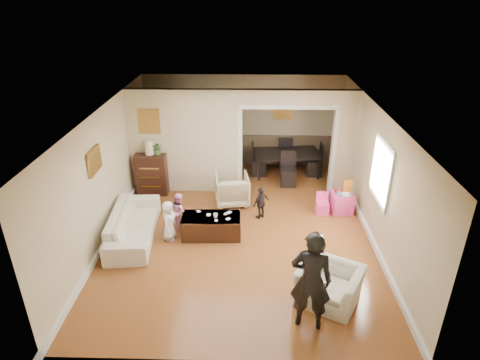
{
  "coord_description": "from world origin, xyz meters",
  "views": [
    {
      "loc": [
        0.21,
        -7.58,
        4.78
      ],
      "look_at": [
        0.0,
        0.2,
        1.05
      ],
      "focal_mm": 30.63,
      "sensor_mm": 36.0,
      "label": 1
    }
  ],
  "objects_px": {
    "dresser": "(152,174)",
    "child_toddler": "(261,203)",
    "play_table": "(341,203)",
    "child_kneel_a": "(169,221)",
    "child_kneel_b": "(180,211)",
    "cyan_cup": "(339,193)",
    "adult_person": "(311,281)",
    "armchair_back": "(232,190)",
    "coffee_cup": "(216,216)",
    "sofa": "(133,224)",
    "armchair_front": "(329,285)",
    "dining_table": "(286,164)",
    "coffee_table": "(211,226)",
    "table_lamp": "(149,147)"
  },
  "relations": [
    {
      "from": "coffee_cup",
      "to": "child_toddler",
      "type": "distance_m",
      "value": 1.25
    },
    {
      "from": "coffee_cup",
      "to": "adult_person",
      "type": "bearing_deg",
      "value": -56.11
    },
    {
      "from": "cyan_cup",
      "to": "adult_person",
      "type": "height_order",
      "value": "adult_person"
    },
    {
      "from": "cyan_cup",
      "to": "adult_person",
      "type": "bearing_deg",
      "value": -107.56
    },
    {
      "from": "armchair_back",
      "to": "child_kneel_b",
      "type": "bearing_deg",
      "value": 37.79
    },
    {
      "from": "coffee_cup",
      "to": "child_kneel_a",
      "type": "height_order",
      "value": "child_kneel_a"
    },
    {
      "from": "armchair_back",
      "to": "dresser",
      "type": "xyz_separation_m",
      "value": [
        -2.01,
        0.5,
        0.16
      ]
    },
    {
      "from": "child_kneel_a",
      "to": "sofa",
      "type": "bearing_deg",
      "value": 93.59
    },
    {
      "from": "coffee_cup",
      "to": "cyan_cup",
      "type": "height_order",
      "value": "coffee_cup"
    },
    {
      "from": "child_kneel_a",
      "to": "child_toddler",
      "type": "relative_size",
      "value": 1.14
    },
    {
      "from": "child_kneel_a",
      "to": "child_toddler",
      "type": "height_order",
      "value": "child_kneel_a"
    },
    {
      "from": "dresser",
      "to": "armchair_front",
      "type": "bearing_deg",
      "value": -45.39
    },
    {
      "from": "armchair_front",
      "to": "table_lamp",
      "type": "relative_size",
      "value": 2.7
    },
    {
      "from": "cyan_cup",
      "to": "child_kneel_b",
      "type": "bearing_deg",
      "value": -168.2
    },
    {
      "from": "play_table",
      "to": "table_lamp",
      "type": "bearing_deg",
      "value": 169.62
    },
    {
      "from": "coffee_table",
      "to": "child_kneel_a",
      "type": "relative_size",
      "value": 1.41
    },
    {
      "from": "play_table",
      "to": "child_kneel_a",
      "type": "height_order",
      "value": "child_kneel_a"
    },
    {
      "from": "dresser",
      "to": "child_kneel_b",
      "type": "relative_size",
      "value": 1.28
    },
    {
      "from": "coffee_table",
      "to": "child_toddler",
      "type": "relative_size",
      "value": 1.61
    },
    {
      "from": "dining_table",
      "to": "play_table",
      "type": "bearing_deg",
      "value": -67.36
    },
    {
      "from": "dining_table",
      "to": "table_lamp",
      "type": "bearing_deg",
      "value": -167.3
    },
    {
      "from": "child_kneel_a",
      "to": "play_table",
      "type": "bearing_deg",
      "value": -64.48
    },
    {
      "from": "armchair_back",
      "to": "dining_table",
      "type": "xyz_separation_m",
      "value": [
        1.42,
        1.69,
        -0.05
      ]
    },
    {
      "from": "table_lamp",
      "to": "child_kneel_a",
      "type": "relative_size",
      "value": 0.42
    },
    {
      "from": "armchair_back",
      "to": "play_table",
      "type": "relative_size",
      "value": 1.67
    },
    {
      "from": "play_table",
      "to": "child_kneel_b",
      "type": "relative_size",
      "value": 0.58
    },
    {
      "from": "sofa",
      "to": "cyan_cup",
      "type": "distance_m",
      "value": 4.56
    },
    {
      "from": "table_lamp",
      "to": "dining_table",
      "type": "distance_m",
      "value": 3.75
    },
    {
      "from": "sofa",
      "to": "child_toddler",
      "type": "xyz_separation_m",
      "value": [
        2.65,
        0.85,
        0.07
      ]
    },
    {
      "from": "armchair_back",
      "to": "play_table",
      "type": "xyz_separation_m",
      "value": [
        2.54,
        -0.33,
        -0.13
      ]
    },
    {
      "from": "sofa",
      "to": "dresser",
      "type": "xyz_separation_m",
      "value": [
        -0.04,
        2.02,
        0.21
      ]
    },
    {
      "from": "dresser",
      "to": "child_toddler",
      "type": "relative_size",
      "value": 1.39
    },
    {
      "from": "adult_person",
      "to": "child_kneel_a",
      "type": "relative_size",
      "value": 1.96
    },
    {
      "from": "armchair_front",
      "to": "coffee_table",
      "type": "height_order",
      "value": "armchair_front"
    },
    {
      "from": "coffee_cup",
      "to": "cyan_cup",
      "type": "relative_size",
      "value": 1.24
    },
    {
      "from": "sofa",
      "to": "armchair_back",
      "type": "bearing_deg",
      "value": -56.96
    },
    {
      "from": "play_table",
      "to": "coffee_cup",
      "type": "bearing_deg",
      "value": -158.05
    },
    {
      "from": "sofa",
      "to": "child_kneel_a",
      "type": "xyz_separation_m",
      "value": [
        0.75,
        -0.05,
        0.12
      ]
    },
    {
      "from": "dresser",
      "to": "child_toddler",
      "type": "bearing_deg",
      "value": -23.47
    },
    {
      "from": "armchair_front",
      "to": "dining_table",
      "type": "relative_size",
      "value": 0.54
    },
    {
      "from": "dresser",
      "to": "coffee_table",
      "type": "height_order",
      "value": "dresser"
    },
    {
      "from": "dining_table",
      "to": "adult_person",
      "type": "xyz_separation_m",
      "value": [
        -0.08,
        -5.56,
        0.53
      ]
    },
    {
      "from": "child_kneel_b",
      "to": "child_toddler",
      "type": "height_order",
      "value": "child_kneel_b"
    },
    {
      "from": "dresser",
      "to": "child_toddler",
      "type": "height_order",
      "value": "dresser"
    },
    {
      "from": "coffee_table",
      "to": "cyan_cup",
      "type": "height_order",
      "value": "cyan_cup"
    },
    {
      "from": "armchair_front",
      "to": "child_toddler",
      "type": "relative_size",
      "value": 1.29
    },
    {
      "from": "child_toddler",
      "to": "sofa",
      "type": "bearing_deg",
      "value": -24.85
    },
    {
      "from": "table_lamp",
      "to": "child_toddler",
      "type": "relative_size",
      "value": 0.48
    },
    {
      "from": "play_table",
      "to": "dining_table",
      "type": "height_order",
      "value": "dining_table"
    },
    {
      "from": "sofa",
      "to": "child_toddler",
      "type": "distance_m",
      "value": 2.79
    }
  ]
}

